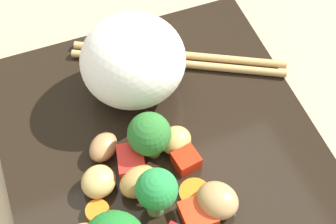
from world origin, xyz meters
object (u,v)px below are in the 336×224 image
Objects in this scene: rice_mound at (137,59)px; carrot_slice_1 at (194,193)px; chopstick_pair at (178,59)px; square_plate at (157,138)px; broccoli_floret_2 at (157,191)px.

carrot_slice_1 is (12.73, 0.21, -4.11)cm from rice_mound.
carrot_slice_1 is 0.14× the size of chopstick_pair.
square_plate is 1.43× the size of chopstick_pair.
chopstick_pair is (-14.31, 4.73, 0.14)cm from carrot_slice_1.
rice_mound is 1.85× the size of broccoli_floret_2.
broccoli_floret_2 is 4.61cm from carrot_slice_1.
carrot_slice_1 is 15.07cm from chopstick_pair.
square_plate is 7.13cm from carrot_slice_1.
chopstick_pair reaches higher than carrot_slice_1.
chopstick_pair reaches higher than square_plate.
square_plate is at bearing 83.64° from chopstick_pair.
rice_mound is at bearing 175.87° from square_plate.
carrot_slice_1 is at bearing 0.96° from rice_mound.
rice_mound is 13.08cm from broccoli_floret_2.
carrot_slice_1 is at bearing 88.20° from broccoli_floret_2.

